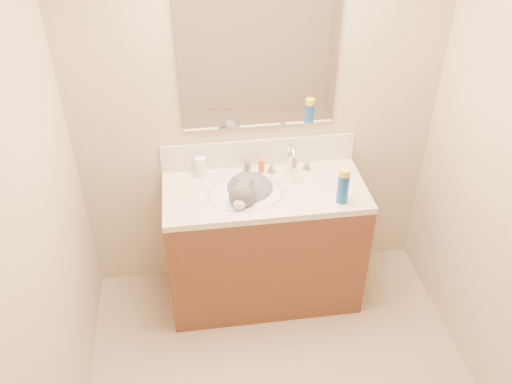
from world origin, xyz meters
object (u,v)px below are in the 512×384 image
object	(u,v)px
basin	(245,203)
cat	(249,194)
vanity_cabinet	(264,246)
silver_jar	(246,166)
pill_bottle	(201,167)
faucet	(291,162)
spray_can	(343,189)
amber_bottle	(262,166)

from	to	relation	value
basin	cat	size ratio (longest dim) A/B	0.99
vanity_cabinet	silver_jar	size ratio (longest dim) A/B	18.53
cat	pill_bottle	world-z (taller)	cat
vanity_cabinet	faucet	world-z (taller)	faucet
pill_bottle	spray_can	bearing A→B (deg)	-26.09
silver_jar	vanity_cabinet	bearing A→B (deg)	-68.66
vanity_cabinet	silver_jar	xyz separation A→B (m)	(-0.08, 0.21, 0.48)
vanity_cabinet	cat	world-z (taller)	cat
pill_bottle	faucet	bearing A→B (deg)	-6.64
faucet	silver_jar	xyz separation A→B (m)	(-0.26, 0.07, -0.05)
cat	amber_bottle	distance (m)	0.22
vanity_cabinet	cat	distance (m)	0.43
vanity_cabinet	basin	bearing A→B (deg)	-165.96
cat	spray_can	world-z (taller)	spray_can
spray_can	cat	bearing A→B (deg)	160.41
cat	pill_bottle	xyz separation A→B (m)	(-0.27, 0.20, 0.09)
basin	amber_bottle	bearing A→B (deg)	58.87
basin	faucet	xyz separation A→B (m)	(0.30, 0.17, 0.16)
basin	vanity_cabinet	bearing A→B (deg)	14.04
vanity_cabinet	amber_bottle	distance (m)	0.53
faucet	spray_can	size ratio (longest dim) A/B	1.56
vanity_cabinet	amber_bottle	world-z (taller)	amber_bottle
faucet	amber_bottle	bearing A→B (deg)	165.89
pill_bottle	silver_jar	bearing A→B (deg)	2.18
silver_jar	amber_bottle	size ratio (longest dim) A/B	0.72
silver_jar	spray_can	xyz separation A→B (m)	(0.50, -0.39, 0.06)
faucet	silver_jar	world-z (taller)	faucet
silver_jar	basin	bearing A→B (deg)	-98.88
faucet	spray_can	bearing A→B (deg)	-53.54
basin	silver_jar	world-z (taller)	silver_jar
vanity_cabinet	amber_bottle	size ratio (longest dim) A/B	13.42
basin	pill_bottle	xyz separation A→B (m)	(-0.24, 0.23, 0.13)
cat	silver_jar	world-z (taller)	cat
spray_can	silver_jar	bearing A→B (deg)	141.78
vanity_cabinet	cat	xyz separation A→B (m)	(-0.10, 0.00, 0.42)
vanity_cabinet	cat	size ratio (longest dim) A/B	2.65
faucet	amber_bottle	world-z (taller)	faucet
basin	faucet	world-z (taller)	faucet
vanity_cabinet	spray_can	bearing A→B (deg)	-23.51
basin	pill_bottle	world-z (taller)	pill_bottle
basin	amber_bottle	distance (m)	0.27
basin	spray_can	xyz separation A→B (m)	(0.53, -0.15, 0.16)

